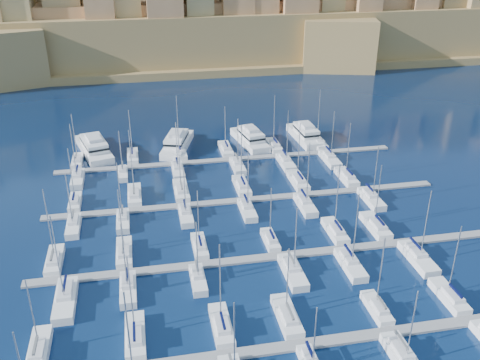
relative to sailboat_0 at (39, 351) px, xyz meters
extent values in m
plane|color=black|center=(36.97, 28.73, -0.73)|extent=(600.00, 600.00, 0.00)
cube|color=slate|center=(36.97, -5.27, -0.53)|extent=(84.00, 2.00, 0.40)
cube|color=slate|center=(36.97, 16.73, -0.53)|extent=(84.00, 2.00, 0.40)
cube|color=slate|center=(36.97, 38.73, -0.53)|extent=(84.00, 2.00, 0.40)
cube|color=slate|center=(36.97, 60.73, -0.53)|extent=(84.00, 2.00, 0.40)
cube|color=white|center=(0.00, 0.11, -0.21)|extent=(2.63, 8.76, 1.64)
cube|color=silver|center=(0.00, -0.76, 0.96)|extent=(1.84, 3.94, 0.70)
cylinder|color=#9EA0A8|center=(0.00, 0.55, 5.97)|extent=(0.18, 0.18, 10.71)
cube|color=#595B60|center=(0.00, -1.20, 2.01)|extent=(0.35, 3.50, 0.35)
cube|color=white|center=(12.92, 0.39, -0.19)|extent=(2.79, 9.32, 1.67)
cube|color=silver|center=(12.92, -0.54, 0.99)|extent=(1.96, 4.19, 0.70)
cylinder|color=#9EA0A8|center=(12.92, 0.85, 6.87)|extent=(0.18, 0.18, 12.45)
cube|color=#050A32|center=(12.92, -1.01, 2.04)|extent=(0.35, 3.73, 0.35)
cube|color=white|center=(25.21, 0.21, -0.20)|extent=(2.69, 8.96, 1.65)
cube|color=silver|center=(25.21, -0.68, 0.97)|extent=(1.88, 4.03, 0.70)
cylinder|color=#9EA0A8|center=(25.21, 0.66, 7.08)|extent=(0.18, 0.18, 12.91)
cube|color=#050A32|center=(25.21, -1.13, 2.02)|extent=(0.35, 3.58, 0.35)
cube|color=white|center=(35.06, 0.38, -0.19)|extent=(2.79, 9.29, 1.66)
cube|color=silver|center=(35.06, -0.55, 0.99)|extent=(1.95, 4.18, 0.70)
cylinder|color=#9EA0A8|center=(35.06, 0.84, 6.08)|extent=(0.18, 0.18, 10.88)
cube|color=#595B60|center=(35.06, -1.02, 2.04)|extent=(0.35, 3.72, 0.35)
cube|color=white|center=(48.93, -0.45, -0.24)|extent=(2.29, 7.63, 1.58)
cube|color=silver|center=(48.93, -1.22, 0.91)|extent=(1.60, 3.43, 0.70)
cylinder|color=#9EA0A8|center=(48.93, -0.07, 6.37)|extent=(0.18, 0.18, 11.63)
cube|color=#595B60|center=(48.93, -1.60, 1.96)|extent=(0.35, 3.05, 0.35)
cube|color=white|center=(61.19, 0.07, -0.21)|extent=(2.61, 8.68, 1.63)
cube|color=silver|center=(61.19, -0.80, 0.96)|extent=(1.82, 3.91, 0.70)
cylinder|color=#9EA0A8|center=(61.19, 0.51, 6.50)|extent=(0.18, 0.18, 11.79)
cube|color=#050A32|center=(61.19, -1.23, 2.01)|extent=(0.35, 3.47, 0.35)
cylinder|color=#9EA0A8|center=(12.91, -12.03, 8.85)|extent=(0.18, 0.18, 16.31)
cylinder|color=#9EA0A8|center=(25.01, -11.37, 6.93)|extent=(0.18, 0.18, 12.58)
cube|color=silver|center=(35.56, -9.13, 0.88)|extent=(1.50, 3.22, 0.70)
cylinder|color=#9EA0A8|center=(35.56, -10.20, 5.24)|extent=(0.18, 0.18, 9.41)
cube|color=#050A32|center=(35.56, -8.77, 1.93)|extent=(0.35, 2.86, 0.35)
cube|color=white|center=(48.09, -10.97, -0.19)|extent=(2.82, 9.39, 1.67)
cube|color=silver|center=(48.09, -10.03, 0.99)|extent=(1.97, 4.23, 0.70)
cylinder|color=#9EA0A8|center=(48.09, -11.44, 6.08)|extent=(0.18, 0.18, 10.86)
cube|color=#595B60|center=(48.09, -9.56, 2.04)|extent=(0.35, 3.76, 0.35)
cube|color=white|center=(-0.42, 22.11, -0.21)|extent=(2.63, 8.75, 1.64)
cube|color=silver|center=(-0.42, 21.23, 0.96)|extent=(1.84, 3.94, 0.70)
cylinder|color=#9EA0A8|center=(-0.42, 22.54, 7.06)|extent=(0.18, 0.18, 12.89)
cube|color=#595B60|center=(-0.42, 20.79, 2.01)|extent=(0.35, 3.50, 0.35)
cube|color=white|center=(11.38, 22.29, -0.20)|extent=(2.74, 9.12, 1.66)
cube|color=silver|center=(11.38, 21.38, 0.98)|extent=(1.91, 4.10, 0.70)
cylinder|color=#9EA0A8|center=(11.38, 22.75, 6.41)|extent=(0.18, 0.18, 11.56)
cube|color=#595B60|center=(11.38, 20.92, 2.03)|extent=(0.35, 3.65, 0.35)
cube|color=white|center=(24.72, 21.77, -0.22)|extent=(2.43, 8.08, 1.60)
cube|color=silver|center=(24.72, 20.96, 0.93)|extent=(1.70, 3.64, 0.70)
cylinder|color=#9EA0A8|center=(24.72, 22.18, 5.78)|extent=(0.18, 0.18, 10.40)
cube|color=#050A32|center=(24.72, 20.56, 1.98)|extent=(0.35, 3.23, 0.35)
cube|color=white|center=(37.76, 21.39, -0.24)|extent=(2.20, 7.32, 1.57)
cube|color=silver|center=(37.76, 20.66, 0.89)|extent=(1.54, 3.30, 0.70)
cylinder|color=#9EA0A8|center=(37.76, 21.76, 5.48)|extent=(0.18, 0.18, 9.88)
cube|color=#050A32|center=(37.76, 20.29, 1.94)|extent=(0.35, 2.93, 0.35)
cube|color=white|center=(50.58, 22.18, -0.20)|extent=(2.67, 8.91, 1.65)
cube|color=silver|center=(50.58, 21.29, 0.97)|extent=(1.87, 4.01, 0.70)
cylinder|color=#9EA0A8|center=(50.58, 22.63, 7.12)|extent=(0.18, 0.18, 13.01)
cube|color=#050A32|center=(50.58, 20.85, 2.02)|extent=(0.35, 3.56, 0.35)
cube|color=white|center=(58.89, 22.50, -0.19)|extent=(2.86, 9.55, 1.68)
cube|color=silver|center=(58.89, 21.55, 1.00)|extent=(2.00, 4.30, 0.70)
cylinder|color=#9EA0A8|center=(58.89, 22.98, 6.61)|extent=(0.18, 0.18, 11.91)
cube|color=#050A32|center=(58.89, 21.07, 2.05)|extent=(0.35, 3.82, 0.35)
cube|color=white|center=(2.49, 10.51, -0.17)|extent=(3.13, 10.43, 1.72)
cube|color=silver|center=(2.49, 11.56, 1.05)|extent=(2.19, 4.69, 0.70)
cylinder|color=#9EA0A8|center=(2.49, 9.99, 7.97)|extent=(0.18, 0.18, 14.54)
cube|color=#050A32|center=(2.49, 12.08, 2.10)|extent=(0.35, 4.17, 0.35)
cube|color=white|center=(12.00, 11.44, -0.21)|extent=(2.58, 8.59, 1.63)
cube|color=silver|center=(12.00, 12.30, 0.95)|extent=(1.80, 3.86, 0.70)
cylinder|color=#9EA0A8|center=(12.00, 11.01, 6.42)|extent=(0.18, 0.18, 11.63)
cube|color=#050A32|center=(12.00, 12.72, 2.00)|extent=(0.35, 3.43, 0.35)
cube|color=white|center=(23.24, 11.86, -0.23)|extent=(2.33, 7.75, 1.59)
cube|color=silver|center=(23.24, 12.63, 0.91)|extent=(1.63, 3.49, 0.70)
cylinder|color=#9EA0A8|center=(23.24, 11.47, 5.81)|extent=(0.18, 0.18, 10.50)
cube|color=#595B60|center=(23.24, 13.02, 1.96)|extent=(0.35, 3.10, 0.35)
cube|color=white|center=(39.04, 10.92, -0.19)|extent=(2.89, 9.62, 1.68)
cube|color=silver|center=(39.04, 11.88, 1.00)|extent=(2.02, 4.33, 0.70)
cylinder|color=#9EA0A8|center=(39.04, 10.44, 6.51)|extent=(0.18, 0.18, 11.71)
cube|color=#595B60|center=(39.04, 12.36, 2.05)|extent=(0.35, 3.85, 0.35)
cube|color=white|center=(49.31, 11.12, -0.20)|extent=(2.77, 9.22, 1.66)
cube|color=silver|center=(49.31, 12.04, 0.98)|extent=(1.94, 4.15, 0.70)
cylinder|color=#9EA0A8|center=(49.31, 10.66, 7.19)|extent=(0.18, 0.18, 13.10)
cube|color=#050A32|center=(49.31, 12.50, 2.03)|extent=(0.35, 3.69, 0.35)
cube|color=white|center=(61.60, 10.71, -0.18)|extent=(3.01, 10.04, 1.70)
cube|color=silver|center=(61.60, 11.71, 1.03)|extent=(2.11, 4.52, 0.70)
cylinder|color=#9EA0A8|center=(61.60, 10.21, 7.01)|extent=(0.18, 0.18, 12.67)
cube|color=#050A32|center=(61.60, 12.22, 2.08)|extent=(0.35, 4.02, 0.35)
cube|color=white|center=(1.30, 43.70, -0.23)|extent=(2.38, 7.94, 1.60)
cube|color=silver|center=(1.30, 42.91, 0.92)|extent=(1.67, 3.57, 0.70)
cylinder|color=#9EA0A8|center=(1.30, 44.10, 6.21)|extent=(0.18, 0.18, 11.28)
cube|color=#050A32|center=(1.30, 42.51, 1.97)|extent=(0.35, 3.18, 0.35)
cube|color=white|center=(13.54, 44.46, -0.19)|extent=(2.84, 9.45, 1.67)
cube|color=silver|center=(13.54, 43.51, 1.00)|extent=(1.98, 4.25, 0.70)
cylinder|color=#9EA0A8|center=(13.54, 44.93, 7.61)|extent=(0.18, 0.18, 13.93)
cube|color=#595B60|center=(13.54, 43.04, 2.05)|extent=(0.35, 3.78, 0.35)
cube|color=white|center=(23.56, 44.66, -0.18)|extent=(2.96, 9.86, 1.69)
cube|color=silver|center=(23.56, 43.67, 1.02)|extent=(2.07, 4.44, 0.70)
cylinder|color=#9EA0A8|center=(23.56, 45.15, 7.44)|extent=(0.18, 0.18, 13.55)
cube|color=#595B60|center=(23.56, 43.18, 2.07)|extent=(0.35, 3.94, 0.35)
cube|color=white|center=(36.96, 44.39, -0.19)|extent=(2.80, 9.33, 1.67)
cube|color=silver|center=(36.96, 43.46, 0.99)|extent=(1.96, 4.20, 0.70)
cylinder|color=#9EA0A8|center=(36.96, 44.86, 7.38)|extent=(0.18, 0.18, 13.47)
cube|color=#050A32|center=(36.96, 43.00, 2.04)|extent=(0.35, 3.73, 0.35)
cube|color=white|center=(49.97, 44.58, -0.18)|extent=(2.91, 9.70, 1.69)
cube|color=silver|center=(49.97, 43.61, 1.01)|extent=(2.04, 4.37, 0.70)
cylinder|color=#9EA0A8|center=(49.97, 45.07, 7.12)|extent=(0.18, 0.18, 12.93)
cube|color=#050A32|center=(49.97, 43.13, 2.06)|extent=(0.35, 3.88, 0.35)
cube|color=white|center=(61.50, 44.37, -0.19)|extent=(2.79, 9.28, 1.66)
cube|color=silver|center=(61.50, 43.44, 0.99)|extent=(1.95, 4.18, 0.70)
cylinder|color=#9EA0A8|center=(61.50, 44.84, 6.76)|extent=(0.18, 0.18, 12.25)
cube|color=#050A32|center=(61.50, 42.98, 2.04)|extent=(0.35, 3.71, 0.35)
cube|color=white|center=(1.80, 33.55, -0.22)|extent=(2.51, 8.37, 1.62)
cube|color=silver|center=(1.80, 34.38, 0.94)|extent=(1.76, 3.77, 0.70)
cylinder|color=#9EA0A8|center=(1.80, 33.13, 5.94)|extent=(0.18, 0.18, 10.70)
cube|color=#595B60|center=(1.80, 34.80, 1.99)|extent=(0.35, 3.35, 0.35)
cube|color=white|center=(11.14, 33.64, -0.22)|extent=(2.46, 8.19, 1.61)
cube|color=silver|center=(11.14, 34.45, 0.93)|extent=(1.72, 3.69, 0.70)
cylinder|color=#9EA0A8|center=(11.14, 33.23, 6.61)|extent=(0.18, 0.18, 12.05)
cube|color=#595B60|center=(11.14, 34.86, 1.98)|extent=(0.35, 3.28, 0.35)
cube|color=white|center=(23.43, 33.56, -0.22)|extent=(2.50, 8.34, 1.62)
cube|color=silver|center=(23.43, 34.39, 0.94)|extent=(1.75, 3.75, 0.70)
cylinder|color=#9EA0A8|center=(23.43, 33.14, 5.56)|extent=(0.18, 0.18, 9.94)
cube|color=#050A32|center=(23.43, 34.81, 1.99)|extent=(0.35, 3.34, 0.35)
cube|color=white|center=(35.94, 33.40, -0.21)|extent=(2.60, 8.66, 1.63)
cube|color=silver|center=(35.94, 34.27, 0.96)|extent=(1.82, 3.90, 0.70)
cylinder|color=#9EA0A8|center=(35.94, 32.97, 6.91)|extent=(0.18, 0.18, 12.60)
cube|color=#050A32|center=(35.94, 34.70, 2.01)|extent=(0.35, 3.46, 0.35)
cube|color=white|center=(48.18, 33.19, -0.20)|extent=(2.72, 9.08, 1.65)
cube|color=silver|center=(48.18, 34.10, 0.98)|extent=(1.91, 4.08, 0.70)
cylinder|color=#9EA0A8|center=(48.18, 32.74, 7.31)|extent=(0.18, 0.18, 13.37)
cube|color=#050A32|center=(48.18, 34.55, 2.03)|extent=(0.35, 3.63, 0.35)
cube|color=white|center=(62.69, 33.11, -0.20)|extent=(2.78, 9.25, 1.66)
cube|color=silver|center=(62.69, 34.03, 0.99)|extent=(1.94, 4.16, 0.70)
cylinder|color=#9EA0A8|center=(62.69, 32.64, 6.39)|extent=(0.18, 0.18, 11.52)
cube|color=#050A32|center=(62.69, 34.49, 2.04)|extent=(0.35, 3.70, 0.35)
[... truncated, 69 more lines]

